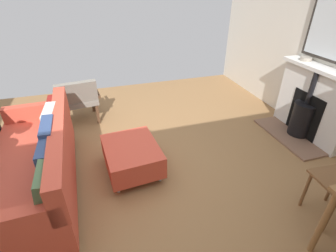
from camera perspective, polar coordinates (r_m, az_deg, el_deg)
The scene contains 6 objects.
ground_plane at distance 3.27m, azimuth -10.65°, elevation -9.27°, with size 5.99×5.53×0.01m, color olive.
fireplace at distance 4.17m, azimuth 30.09°, elevation 3.82°, with size 0.63×1.28×1.05m.
mantel_bowl_near at distance 4.21m, azimuth 29.25°, elevation 13.40°, with size 0.16×0.16×0.05m.
sofa at distance 3.02m, azimuth -27.70°, elevation -7.68°, with size 0.89×2.02×0.85m.
ottoman at distance 3.06m, azimuth -8.34°, elevation -6.75°, with size 0.68×0.81×0.37m.
armchair_accent at distance 4.21m, azimuth -20.22°, elevation 6.12°, with size 0.74×0.66×0.77m.
Camera 1 is at (0.15, 2.52, 2.09)m, focal length 26.42 mm.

